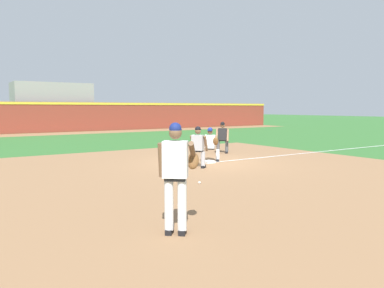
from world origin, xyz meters
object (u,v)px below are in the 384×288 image
(pitcher, at_px, (177,171))
(first_baseman, at_px, (210,143))
(baserunner, at_px, (198,145))
(umpire, at_px, (222,136))
(first_base_bag, at_px, (209,162))
(baseball, at_px, (199,183))

(pitcher, bearing_deg, first_baseman, 50.03)
(baserunner, distance_m, umpire, 4.39)
(first_base_bag, distance_m, baseball, 3.96)
(baseball, bearing_deg, pitcher, -129.74)
(first_baseman, relative_size, baserunner, 0.92)
(first_base_bag, height_order, baserunner, baserunner)
(first_baseman, distance_m, baserunner, 1.63)
(baserunner, bearing_deg, umpire, 40.70)
(pitcher, distance_m, umpire, 11.25)
(baseball, relative_size, umpire, 0.05)
(baseball, height_order, first_baseman, first_baseman)
(baseball, xyz_separation_m, pitcher, (-2.65, -3.19, 1.02))
(pitcher, distance_m, baserunner, 6.92)
(first_base_bag, xyz_separation_m, umpire, (2.33, 2.13, 0.75))
(pitcher, height_order, first_baseman, pitcher)
(baseball, bearing_deg, first_baseman, 49.82)
(baserunner, bearing_deg, first_baseman, 38.13)
(baseball, relative_size, first_baseman, 0.06)
(baserunner, bearing_deg, baseball, -123.35)
(baseball, distance_m, first_baseman, 4.41)
(first_base_bag, height_order, umpire, umpire)
(first_baseman, height_order, baserunner, baserunner)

